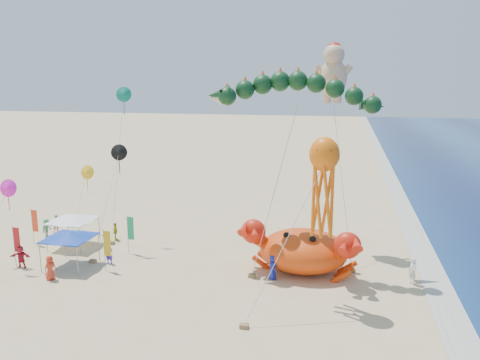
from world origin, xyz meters
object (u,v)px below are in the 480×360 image
(octopus_kite, at_px, (323,180))
(canopy_blue, at_px, (69,235))
(dragon_kite, at_px, (295,96))
(canopy_white, at_px, (72,218))
(cherub_kite, at_px, (334,71))
(crab_inflatable, at_px, (303,249))

(octopus_kite, xyz_separation_m, canopy_blue, (-18.49, 1.64, -5.42))
(dragon_kite, xyz_separation_m, canopy_white, (-18.39, 0.27, -10.15))
(cherub_kite, bearing_deg, octopus_kite, -90.12)
(dragon_kite, distance_m, octopus_kite, 7.56)
(dragon_kite, height_order, canopy_white, dragon_kite)
(crab_inflatable, distance_m, dragon_kite, 10.99)
(canopy_blue, bearing_deg, crab_inflatable, 9.69)
(crab_inflatable, xyz_separation_m, canopy_blue, (-17.08, -2.91, 0.76))
(octopus_kite, distance_m, canopy_white, 22.19)
(dragon_kite, distance_m, canopy_white, 21.01)
(dragon_kite, height_order, octopus_kite, dragon_kite)
(dragon_kite, bearing_deg, canopy_white, 179.16)
(cherub_kite, height_order, canopy_white, cherub_kite)
(dragon_kite, xyz_separation_m, cherub_kite, (2.38, 5.50, 1.80))
(crab_inflatable, distance_m, octopus_kite, 7.81)
(dragon_kite, distance_m, canopy_blue, 19.43)
(canopy_blue, height_order, canopy_white, same)
(octopus_kite, bearing_deg, canopy_blue, 174.93)
(octopus_kite, bearing_deg, cherub_kite, 89.88)
(canopy_blue, bearing_deg, canopy_white, 119.22)
(crab_inflatable, relative_size, cherub_kite, 0.52)
(cherub_kite, bearing_deg, crab_inflatable, -102.73)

